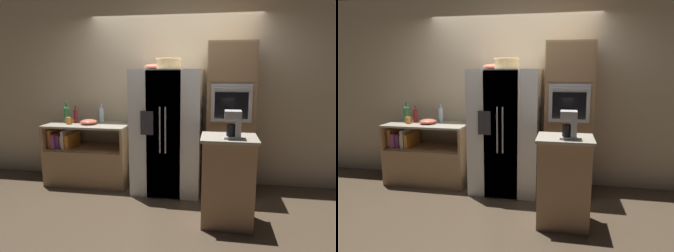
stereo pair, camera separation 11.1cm
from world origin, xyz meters
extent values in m
plane|color=#4C3D2D|center=(0.00, 0.00, 0.00)|extent=(20.00, 20.00, 0.00)
cube|color=beige|center=(0.00, 0.47, 1.40)|extent=(12.00, 0.06, 2.80)
cube|color=#A87F56|center=(-1.25, 0.13, 0.27)|extent=(1.24, 0.62, 0.54)
cube|color=#A87F56|center=(-1.25, 0.13, 0.55)|extent=(1.19, 0.57, 0.02)
cube|color=#A87F56|center=(-1.85, 0.13, 0.71)|extent=(0.04, 0.62, 0.34)
cube|color=#A87F56|center=(-0.65, 0.13, 0.71)|extent=(0.04, 0.62, 0.34)
cube|color=#ADA38E|center=(-1.25, 0.13, 0.90)|extent=(1.24, 0.62, 0.03)
cube|color=orange|center=(-1.79, 0.10, 0.69)|extent=(0.05, 0.36, 0.27)
cube|color=#934784|center=(-1.72, 0.10, 0.67)|extent=(0.06, 0.43, 0.21)
cube|color=#934784|center=(-1.67, 0.10, 0.66)|extent=(0.05, 0.36, 0.20)
cube|color=silver|center=(-1.61, 0.10, 0.65)|extent=(0.04, 0.33, 0.18)
cube|color=silver|center=(-1.57, 0.10, 0.69)|extent=(0.04, 0.43, 0.27)
cube|color=orange|center=(-1.51, 0.10, 0.66)|extent=(0.05, 0.41, 0.21)
cube|color=white|center=(-0.03, 0.07, 0.86)|extent=(0.93, 0.75, 1.72)
cube|color=white|center=(-0.04, -0.32, 0.86)|extent=(0.46, 0.02, 1.69)
cube|color=white|center=(-0.03, -0.32, 0.86)|extent=(0.46, 0.02, 1.69)
cylinder|color=#B2B2B7|center=(-0.07, -0.35, 0.95)|extent=(0.02, 0.02, 0.60)
cylinder|color=#B2B2B7|center=(0.00, -0.35, 0.95)|extent=(0.02, 0.02, 0.60)
cube|color=#2D2D33|center=(-0.24, -0.33, 1.03)|extent=(0.17, 0.01, 0.31)
cube|color=#A87F56|center=(0.82, 0.14, 1.03)|extent=(0.62, 0.60, 2.07)
cube|color=silver|center=(0.82, -0.17, 1.29)|extent=(0.51, 0.04, 0.48)
cube|color=black|center=(0.82, -0.19, 1.26)|extent=(0.42, 0.01, 0.34)
cylinder|color=#B2B2B7|center=(0.82, -0.21, 1.48)|extent=(0.45, 0.02, 0.02)
cube|color=#94704C|center=(0.82, -0.16, 1.80)|extent=(0.58, 0.01, 0.48)
cube|color=#A87F56|center=(0.78, -0.81, 0.48)|extent=(0.55, 0.45, 0.97)
cube|color=#ADA38E|center=(0.78, -0.81, 0.98)|extent=(0.60, 0.49, 0.03)
cylinder|color=tan|center=(-0.01, -0.03, 1.79)|extent=(0.32, 0.32, 0.13)
torus|color=tan|center=(-0.01, -0.03, 1.85)|extent=(0.34, 0.34, 0.03)
ellipsoid|color=#DB664C|center=(-0.25, 0.16, 1.76)|extent=(0.25, 0.25, 0.07)
cylinder|color=#33723F|center=(-1.61, 0.16, 1.03)|extent=(0.09, 0.09, 0.22)
cone|color=#33723F|center=(-1.61, 0.16, 1.16)|extent=(0.09, 0.09, 0.05)
cylinder|color=#33723F|center=(-1.61, 0.16, 1.21)|extent=(0.03, 0.03, 0.04)
cylinder|color=maroon|center=(-1.49, 0.22, 1.01)|extent=(0.06, 0.06, 0.18)
cone|color=maroon|center=(-1.49, 0.22, 1.11)|extent=(0.06, 0.06, 0.03)
cylinder|color=maroon|center=(-1.49, 0.22, 1.15)|extent=(0.02, 0.02, 0.04)
cylinder|color=silver|center=(-1.10, 0.27, 1.02)|extent=(0.08, 0.08, 0.21)
cone|color=silver|center=(-1.10, 0.27, 1.14)|extent=(0.08, 0.08, 0.04)
cylinder|color=silver|center=(-1.10, 0.27, 1.19)|extent=(0.03, 0.03, 0.04)
cylinder|color=orange|center=(-1.54, 0.07, 0.96)|extent=(0.08, 0.08, 0.10)
torus|color=orange|center=(-1.50, 0.07, 0.96)|extent=(0.07, 0.01, 0.07)
ellipsoid|color=#DB664C|center=(-1.23, 0.10, 0.95)|extent=(0.25, 0.25, 0.07)
cube|color=#B2B2B7|center=(0.81, -0.88, 1.01)|extent=(0.17, 0.17, 0.02)
cylinder|color=black|center=(0.80, -0.88, 1.08)|extent=(0.10, 0.10, 0.12)
cube|color=#B2B2B7|center=(0.87, -0.88, 1.14)|extent=(0.06, 0.14, 0.29)
cube|color=#B2B2B7|center=(0.81, -0.88, 1.25)|extent=(0.17, 0.17, 0.08)
camera|label=1|loc=(0.65, -4.03, 1.69)|focal=32.00mm
camera|label=2|loc=(0.76, -4.01, 1.69)|focal=32.00mm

